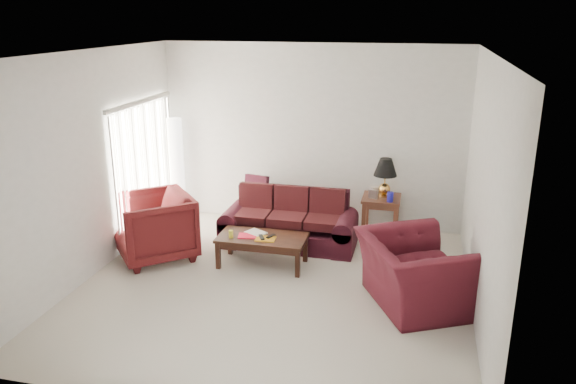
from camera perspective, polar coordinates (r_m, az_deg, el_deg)
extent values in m
plane|color=beige|center=(7.49, -1.53, -9.62)|extent=(5.00, 5.00, 0.00)
cube|color=silver|center=(9.08, -14.35, 2.11)|extent=(0.10, 2.00, 2.16)
cube|color=black|center=(9.36, -3.24, 0.50)|extent=(0.43, 0.28, 0.42)
cube|color=silver|center=(8.92, 8.66, -0.21)|extent=(0.15, 0.10, 0.14)
cylinder|color=#181695|center=(8.80, 10.33, -0.50)|extent=(0.10, 0.10, 0.15)
cube|color=silver|center=(9.21, 8.87, 0.43)|extent=(0.20, 0.21, 0.06)
imported|color=#440F11|center=(8.38, -13.45, -3.45)|extent=(1.48, 1.47, 0.97)
imported|color=#3D0E16|center=(7.07, 12.70, -7.96)|extent=(1.62, 1.69, 0.86)
cube|color=red|center=(7.95, -4.09, -4.46)|extent=(0.31, 0.26, 0.02)
cube|color=white|center=(8.05, -3.29, -4.14)|extent=(0.35, 0.32, 0.02)
cube|color=orange|center=(7.83, -2.30, -4.78)|extent=(0.29, 0.22, 0.02)
cube|color=black|center=(7.84, -2.70, -4.61)|extent=(0.13, 0.18, 0.02)
cube|color=black|center=(7.87, -1.76, -4.49)|extent=(0.10, 0.16, 0.02)
cylinder|color=gold|center=(7.91, -5.82, -4.27)|extent=(0.07, 0.07, 0.11)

